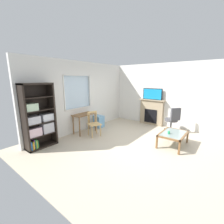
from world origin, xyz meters
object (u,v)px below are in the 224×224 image
coffee_table (173,135)px  fireplace (152,112)px  wooden_chair (94,123)px  tv (152,94)px  sippy_cup (169,132)px  bookshelf (38,119)px  desk_under_window (84,117)px  office_chair (173,119)px  plastic_drawer_unit (98,121)px

coffee_table → fireplace: bearing=40.5°
wooden_chair → fireplace: bearing=-22.3°
tv → sippy_cup: tv is taller
bookshelf → fireplace: bookshelf is taller
desk_under_window → wooden_chair: 0.54m
fireplace → office_chair: fireplace is taller
plastic_drawer_unit → desk_under_window: bearing=-176.6°
plastic_drawer_unit → fireplace: (1.80, -1.65, 0.33)m
bookshelf → plastic_drawer_unit: 2.62m
desk_under_window → coffee_table: size_ratio=0.87×
bookshelf → fireplace: 4.68m
tv → office_chair: tv is taller
wooden_chair → sippy_cup: 2.58m
office_chair → coffee_table: bearing=-162.4°
plastic_drawer_unit → tv: size_ratio=0.58×
wooden_chair → fireplace: 2.86m
plastic_drawer_unit → coffee_table: bearing=-88.9°
tv → sippy_cup: (-1.89, -1.39, -0.94)m
bookshelf → desk_under_window: 1.73m
bookshelf → office_chair: size_ratio=1.95×
office_chair → coffee_table: 1.31m
tv → plastic_drawer_unit: bearing=137.1°
plastic_drawer_unit → office_chair: 3.05m
bookshelf → sippy_cup: 3.97m
coffee_table → office_chair: bearing=17.6°
wooden_chair → coffee_table: (0.91, -2.57, -0.10)m
fireplace → office_chair: size_ratio=1.16×
desk_under_window → fireplace: 3.08m
plastic_drawer_unit → office_chair: (1.29, -2.74, 0.30)m
coffee_table → sippy_cup: size_ratio=11.60×
fireplace → sippy_cup: bearing=-143.8°
fireplace → coffee_table: (-1.74, -1.49, -0.22)m
bookshelf → sippy_cup: size_ratio=21.71×
tv → bookshelf: bearing=158.4°
tv → office_chair: size_ratio=0.88×
sippy_cup → coffee_table: bearing=-28.6°
fireplace → tv: bearing=-180.0°
plastic_drawer_unit → tv: bearing=-42.9°
sippy_cup → plastic_drawer_unit: bearing=87.9°
bookshelf → sippy_cup: bookshelf is taller
wooden_chair → plastic_drawer_unit: bearing=33.7°
plastic_drawer_unit → sippy_cup: (-0.11, -3.04, 0.21)m
bookshelf → desk_under_window: bookshelf is taller
tv → fireplace: bearing=0.0°
wooden_chair → office_chair: bearing=-45.5°
bookshelf → office_chair: bookshelf is taller
bookshelf → plastic_drawer_unit: bearing=-1.4°
fireplace → tv: (-0.02, -0.00, 0.82)m
desk_under_window → office_chair: bearing=-51.7°
wooden_chair → office_chair: 3.05m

